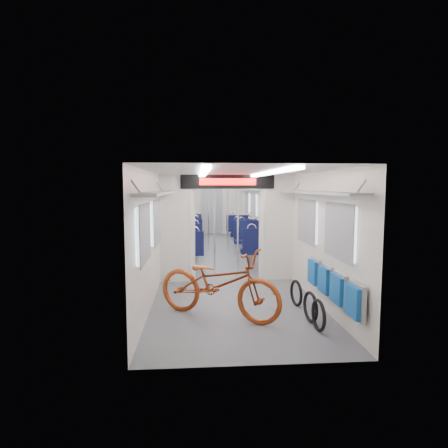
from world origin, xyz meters
The scene contains 14 objects.
carriage centered at (0.00, -0.27, 1.50)m, with size 12.00×12.02×2.31m.
bicycle centered at (-0.34, -4.38, 0.55)m, with size 0.73×2.08×1.10m, color #923915.
flip_bench centered at (1.35, -4.70, 0.58)m, with size 0.12×2.07×0.48m.
bike_hoop_a centered at (1.04, -5.05, 0.21)m, with size 0.47×0.47×0.05m, color black.
bike_hoop_b centered at (1.04, -4.70, 0.21)m, with size 0.48×0.48×0.05m, color black.
bike_hoop_c centered at (1.03, -3.92, 0.20)m, with size 0.46×0.46×0.05m, color black.
seat_bay_near_left centered at (-0.93, -0.01, 0.53)m, with size 0.89×1.98×1.07m.
seat_bay_near_right centered at (0.93, 0.12, 0.56)m, with size 0.94×2.20×1.14m.
seat_bay_far_left centered at (-0.93, 3.11, 0.55)m, with size 0.93×2.16×1.13m.
seat_bay_far_right centered at (0.94, 3.29, 0.53)m, with size 0.88×1.95×1.06m.
stanchion_near_left centered at (-0.25, -1.46, 1.15)m, with size 0.05×0.05×2.30m, color silver.
stanchion_near_right centered at (0.33, -1.14, 1.15)m, with size 0.04×0.04×2.30m, color silver.
stanchion_far_left centered at (-0.28, 1.98, 1.15)m, with size 0.04×0.04×2.30m, color silver.
stanchion_far_right centered at (0.33, 1.74, 1.15)m, with size 0.04×0.04×2.30m, color silver.
Camera 1 is at (-0.68, -10.07, 2.04)m, focal length 30.00 mm.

